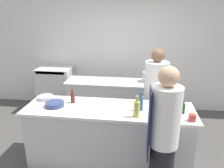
# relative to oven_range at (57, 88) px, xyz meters

# --- Properties ---
(ground_plane) EXTENTS (16.00, 16.00, 0.00)m
(ground_plane) POSITION_rel_oven_range_xyz_m (1.52, -1.77, -0.50)
(ground_plane) COLOR #4C4947
(wall_back) EXTENTS (8.00, 0.06, 2.80)m
(wall_back) POSITION_rel_oven_range_xyz_m (1.52, 0.36, 0.90)
(wall_back) COLOR silver
(wall_back) RESTS_ON ground_plane
(prep_counter) EXTENTS (2.47, 0.74, 0.90)m
(prep_counter) POSITION_rel_oven_range_xyz_m (1.52, -1.77, -0.05)
(prep_counter) COLOR silver
(prep_counter) RESTS_ON ground_plane
(pass_counter) EXTENTS (2.01, 0.58, 0.90)m
(pass_counter) POSITION_rel_oven_range_xyz_m (1.47, -0.51, -0.05)
(pass_counter) COLOR silver
(pass_counter) RESTS_ON ground_plane
(oven_range) EXTENTS (0.76, 0.62, 1.00)m
(oven_range) POSITION_rel_oven_range_xyz_m (0.00, 0.00, 0.00)
(oven_range) COLOR silver
(oven_range) RESTS_ON ground_plane
(chef_at_prep_near) EXTENTS (0.35, 0.34, 1.71)m
(chef_at_prep_near) POSITION_rel_oven_range_xyz_m (2.24, -2.43, 0.36)
(chef_at_prep_near) COLOR black
(chef_at_prep_near) RESTS_ON ground_plane
(chef_at_stove) EXTENTS (0.41, 0.40, 1.66)m
(chef_at_stove) POSITION_rel_oven_range_xyz_m (2.22, -1.08, 0.32)
(chef_at_stove) COLOR black
(chef_at_stove) RESTS_ON ground_plane
(bottle_olive_oil) EXTENTS (0.08, 0.08, 0.30)m
(bottle_olive_oil) POSITION_rel_oven_range_xyz_m (1.92, -1.99, 0.52)
(bottle_olive_oil) COLOR #B2A84C
(bottle_olive_oil) RESTS_ON prep_counter
(bottle_vinegar) EXTENTS (0.06, 0.06, 0.19)m
(bottle_vinegar) POSITION_rel_oven_range_xyz_m (2.55, -1.81, 0.47)
(bottle_vinegar) COLOR #19471E
(bottle_vinegar) RESTS_ON prep_counter
(bottle_wine) EXTENTS (0.07, 0.07, 0.29)m
(bottle_wine) POSITION_rel_oven_range_xyz_m (1.97, -1.78, 0.51)
(bottle_wine) COLOR #2D5175
(bottle_wine) RESTS_ON prep_counter
(bottle_cooking_oil) EXTENTS (0.06, 0.06, 0.22)m
(bottle_cooking_oil) POSITION_rel_oven_range_xyz_m (0.94, -1.65, 0.48)
(bottle_cooking_oil) COLOR #5B2319
(bottle_cooking_oil) RESTS_ON prep_counter
(bowl_mixing_large) EXTENTS (0.27, 0.27, 0.07)m
(bowl_mixing_large) POSITION_rel_oven_range_xyz_m (0.72, -1.82, 0.43)
(bowl_mixing_large) COLOR navy
(bowl_mixing_large) RESTS_ON prep_counter
(bowl_prep_small) EXTENTS (0.24, 0.24, 0.06)m
(bowl_prep_small) POSITION_rel_oven_range_xyz_m (0.47, -1.58, 0.43)
(bowl_prep_small) COLOR #B7BABC
(bowl_prep_small) RESTS_ON prep_counter
(cup) EXTENTS (0.10, 0.10, 0.09)m
(cup) POSITION_rel_oven_range_xyz_m (2.63, -2.02, 0.44)
(cup) COLOR #B2382D
(cup) RESTS_ON prep_counter
(cutting_board) EXTENTS (0.35, 0.19, 0.01)m
(cutting_board) POSITION_rel_oven_range_xyz_m (1.27, -1.83, 0.40)
(cutting_board) COLOR white
(cutting_board) RESTS_ON prep_counter
(stockpot) EXTENTS (0.25, 0.25, 0.19)m
(stockpot) POSITION_rel_oven_range_xyz_m (2.12, -0.40, 0.49)
(stockpot) COLOR silver
(stockpot) RESTS_ON pass_counter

